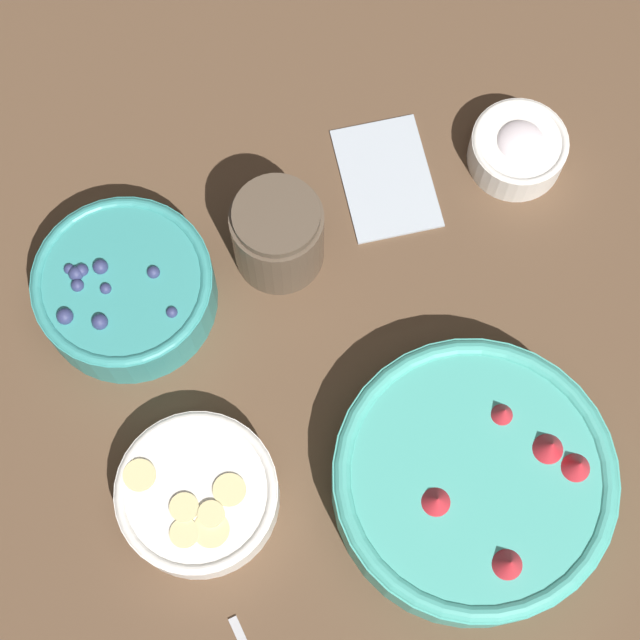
{
  "coord_description": "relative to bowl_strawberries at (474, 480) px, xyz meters",
  "views": [
    {
      "loc": [
        -0.22,
        0.14,
        1.0
      ],
      "look_at": [
        0.08,
        0.04,
        0.04
      ],
      "focal_mm": 60.0,
      "sensor_mm": 36.0,
      "label": 1
    }
  ],
  "objects": [
    {
      "name": "ground_plane",
      "position": [
        0.1,
        0.04,
        -0.04
      ],
      "size": [
        4.0,
        4.0,
        0.0
      ],
      "primitive_type": "plane",
      "color": "brown"
    },
    {
      "name": "bowl_strawberries",
      "position": [
        0.0,
        0.0,
        0.0
      ],
      "size": [
        0.25,
        0.25,
        0.08
      ],
      "color": "#47AD9E",
      "rests_on": "ground_plane"
    },
    {
      "name": "bowl_blueberries",
      "position": [
        0.27,
        0.26,
        -0.0
      ],
      "size": [
        0.17,
        0.17,
        0.07
      ],
      "color": "teal",
      "rests_on": "ground_plane"
    },
    {
      "name": "bowl_bananas",
      "position": [
        0.06,
        0.24,
        -0.01
      ],
      "size": [
        0.15,
        0.15,
        0.05
      ],
      "color": "white",
      "rests_on": "ground_plane"
    },
    {
      "name": "bowl_cream",
      "position": [
        0.31,
        -0.16,
        -0.01
      ],
      "size": [
        0.1,
        0.1,
        0.05
      ],
      "color": "white",
      "rests_on": "ground_plane"
    },
    {
      "name": "jar_chocolate",
      "position": [
        0.28,
        0.1,
        0.01
      ],
      "size": [
        0.09,
        0.09,
        0.1
      ],
      "color": "brown",
      "rests_on": "ground_plane"
    },
    {
      "name": "napkin",
      "position": [
        0.32,
        -0.03,
        -0.04
      ],
      "size": [
        0.14,
        0.1,
        0.01
      ],
      "color": "#B2BCC6",
      "rests_on": "ground_plane"
    }
  ]
}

